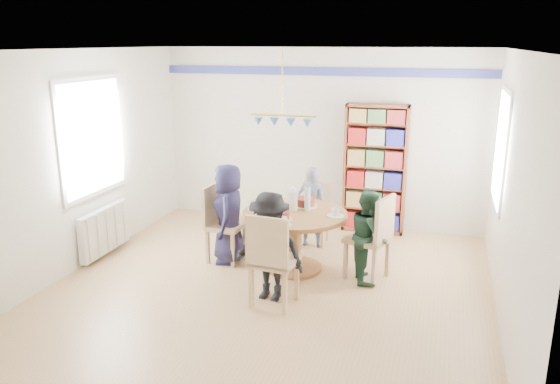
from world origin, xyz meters
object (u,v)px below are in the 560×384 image
at_px(person_left, 229,214).
at_px(chair_far, 316,210).
at_px(dining_table, 295,227).
at_px(chair_left, 220,220).
at_px(person_right, 369,236).
at_px(person_near, 270,247).
at_px(bookshelf, 375,170).
at_px(radiator, 105,230).
at_px(chair_near, 271,257).
at_px(person_far, 312,207).
at_px(chair_right, 375,234).

bearing_deg(person_left, chair_far, 123.38).
bearing_deg(dining_table, chair_left, 178.77).
relative_size(dining_table, person_right, 1.16).
height_order(chair_far, person_near, person_near).
bearing_deg(bookshelf, person_near, -106.74).
bearing_deg(dining_table, chair_far, 88.61).
distance_m(radiator, chair_left, 1.58).
bearing_deg(chair_near, radiator, 163.24).
bearing_deg(chair_left, person_left, -7.68).
relative_size(chair_far, person_right, 0.78).
bearing_deg(radiator, person_near, -13.01).
distance_m(person_right, bookshelf, 1.85).
relative_size(chair_left, chair_near, 0.94).
height_order(person_right, bookshelf, bookshelf).
xyz_separation_m(radiator, chair_near, (2.59, -0.78, 0.23)).
bearing_deg(person_left, chair_near, 25.29).
bearing_deg(radiator, chair_far, 27.17).
height_order(radiator, person_left, person_left).
height_order(radiator, person_far, person_far).
distance_m(person_right, person_far, 1.29).
relative_size(radiator, person_near, 0.81).
bearing_deg(chair_left, person_near, -42.45).
xyz_separation_m(dining_table, chair_near, (0.04, -1.07, 0.03)).
distance_m(person_left, person_right, 1.81).
distance_m(radiator, bookshelf, 3.92).
bearing_deg(chair_left, chair_right, -1.13).
xyz_separation_m(chair_left, person_left, (0.13, -0.02, 0.10)).
distance_m(chair_far, person_right, 1.41).
xyz_separation_m(chair_near, bookshelf, (0.71, 2.82, 0.36)).
relative_size(dining_table, person_left, 1.00).
distance_m(dining_table, chair_near, 1.07).
height_order(radiator, chair_far, chair_far).
bearing_deg(person_right, person_near, 113.54).
bearing_deg(dining_table, person_right, -2.94).
relative_size(chair_left, person_far, 0.88).
relative_size(chair_left, chair_right, 0.96).
height_order(chair_left, person_near, person_near).
xyz_separation_m(radiator, chair_far, (2.57, 1.32, 0.13)).
distance_m(chair_far, bookshelf, 1.12).
height_order(chair_right, person_far, person_far).
relative_size(dining_table, chair_right, 1.24).
bearing_deg(chair_right, chair_near, -132.12).
height_order(chair_left, person_far, person_far).
relative_size(radiator, bookshelf, 0.52).
distance_m(person_far, person_near, 1.73).
xyz_separation_m(chair_near, person_near, (-0.08, 0.20, 0.03)).
bearing_deg(bookshelf, person_far, -129.71).
bearing_deg(person_far, person_right, 141.43).
xyz_separation_m(person_right, person_far, (-0.92, 0.91, 0.01)).
xyz_separation_m(chair_right, person_far, (-0.98, 0.88, -0.01)).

